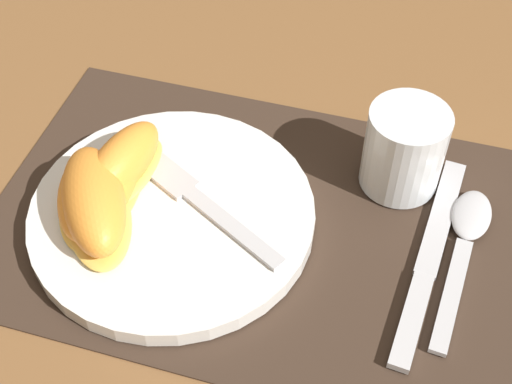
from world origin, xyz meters
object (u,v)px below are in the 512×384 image
object	(u,v)px
juice_glass	(403,153)
plate	(173,215)
citrus_wedge_3	(95,203)
citrus_wedge_0	(121,167)
citrus_wedge_1	(108,188)
fork	(194,196)
knife	(428,260)
spoon	(467,235)
citrus_wedge_2	(83,200)

from	to	relation	value
juice_glass	plate	bearing A→B (deg)	-150.36
citrus_wedge_3	citrus_wedge_0	bearing A→B (deg)	84.00
citrus_wedge_1	fork	bearing A→B (deg)	16.64
knife	fork	bearing A→B (deg)	-179.84
citrus_wedge_3	spoon	bearing A→B (deg)	14.48
fork	spoon	bearing A→B (deg)	8.59
spoon	citrus_wedge_3	bearing A→B (deg)	-165.52
juice_glass	citrus_wedge_1	size ratio (longest dim) A/B	0.69
citrus_wedge_2	juice_glass	bearing A→B (deg)	26.57
plate	juice_glass	distance (m)	0.21
citrus_wedge_1	citrus_wedge_3	world-z (taller)	citrus_wedge_3
juice_glass	citrus_wedge_1	world-z (taller)	juice_glass
fork	citrus_wedge_2	bearing A→B (deg)	-155.15
juice_glass	citrus_wedge_1	bearing A→B (deg)	-155.58
plate	citrus_wedge_3	size ratio (longest dim) A/B	1.85
plate	citrus_wedge_2	bearing A→B (deg)	-162.13
citrus_wedge_2	citrus_wedge_3	world-z (taller)	citrus_wedge_3
knife	juice_glass	bearing A→B (deg)	114.40
plate	knife	size ratio (longest dim) A/B	1.10
citrus_wedge_2	citrus_wedge_1	bearing A→B (deg)	50.57
juice_glass	spoon	world-z (taller)	juice_glass
citrus_wedge_0	citrus_wedge_3	xyz separation A→B (m)	(-0.00, -0.04, 0.00)
plate	spoon	bearing A→B (deg)	11.83
juice_glass	citrus_wedge_1	xyz separation A→B (m)	(-0.24, -0.11, -0.01)
juice_glass	spoon	distance (m)	0.09
juice_glass	citrus_wedge_0	bearing A→B (deg)	-159.73
citrus_wedge_1	citrus_wedge_3	bearing A→B (deg)	-93.43
knife	citrus_wedge_3	distance (m)	0.28
juice_glass	knife	size ratio (longest dim) A/B	0.36
plate	knife	xyz separation A→B (m)	(0.22, 0.02, -0.01)
spoon	fork	distance (m)	0.24
citrus_wedge_1	spoon	bearing A→B (deg)	10.49
knife	citrus_wedge_3	size ratio (longest dim) A/B	1.68
citrus_wedge_3	citrus_wedge_2	bearing A→B (deg)	163.94
spoon	juice_glass	bearing A→B (deg)	142.46
plate	citrus_wedge_3	distance (m)	0.07
knife	citrus_wedge_1	size ratio (longest dim) A/B	1.93
citrus_wedge_3	knife	bearing A→B (deg)	9.02
fork	citrus_wedge_1	world-z (taller)	citrus_wedge_1
plate	citrus_wedge_0	world-z (taller)	citrus_wedge_0
citrus_wedge_1	citrus_wedge_2	world-z (taller)	citrus_wedge_2
citrus_wedge_1	citrus_wedge_3	xyz separation A→B (m)	(-0.00, -0.02, 0.01)
juice_glass	spoon	xyz separation A→B (m)	(0.07, -0.05, -0.03)
citrus_wedge_0	citrus_wedge_3	distance (m)	0.04
fork	citrus_wedge_0	world-z (taller)	citrus_wedge_0
knife	spoon	xyz separation A→B (m)	(0.03, 0.03, 0.00)
spoon	plate	bearing A→B (deg)	-168.17
spoon	citrus_wedge_1	world-z (taller)	citrus_wedge_1
citrus_wedge_3	fork	bearing A→B (deg)	31.37
fork	knife	bearing A→B (deg)	0.16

